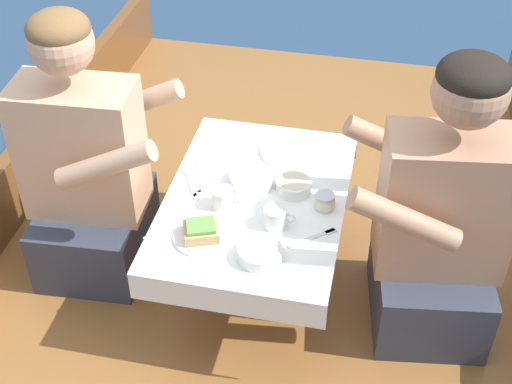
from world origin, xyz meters
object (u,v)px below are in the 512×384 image
at_px(sandwich, 201,231).
at_px(coffee_cup_starboard, 276,217).
at_px(coffee_cup_port, 223,198).
at_px(tin_can, 325,201).
at_px(person_port, 87,172).
at_px(person_starboard, 440,224).

xyz_separation_m(sandwich, coffee_cup_starboard, (0.21, 0.11, 0.00)).
distance_m(coffee_cup_port, tin_can, 0.33).
bearing_deg(person_port, sandwich, -29.96).
xyz_separation_m(coffee_cup_port, tin_can, (0.32, 0.06, -0.01)).
height_order(coffee_cup_starboard, tin_can, coffee_cup_starboard).
bearing_deg(sandwich, tin_can, 32.39).
height_order(sandwich, coffee_cup_port, coffee_cup_port).
relative_size(sandwich, coffee_cup_starboard, 1.30).
relative_size(person_port, coffee_cup_port, 10.23).
height_order(person_port, person_starboard, person_starboard).
xyz_separation_m(person_port, tin_can, (0.83, -0.01, 0.02)).
bearing_deg(person_port, tin_can, -4.41).
bearing_deg(coffee_cup_port, tin_can, 10.66).
bearing_deg(coffee_cup_starboard, tin_can, 40.02).
height_order(person_port, coffee_cup_starboard, person_port).
distance_m(person_port, person_starboard, 1.19).
bearing_deg(sandwich, coffee_cup_port, 79.91).
bearing_deg(person_starboard, coffee_cup_starboard, 2.65).
xyz_separation_m(person_port, person_starboard, (1.19, -0.03, 0.01)).
bearing_deg(sandwich, person_port, 153.79).
relative_size(sandwich, tin_can, 1.98).
bearing_deg(person_port, coffee_cup_port, -11.72).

